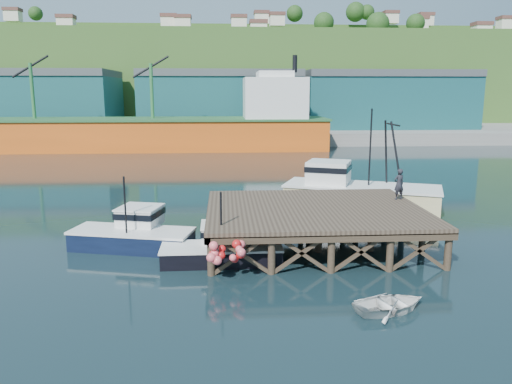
{
  "coord_description": "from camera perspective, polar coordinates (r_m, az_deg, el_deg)",
  "views": [
    {
      "loc": [
        0.49,
        -27.04,
        8.5
      ],
      "look_at": [
        2.34,
        2.0,
        2.63
      ],
      "focal_mm": 35.0,
      "sensor_mm": 36.0,
      "label": 1
    }
  ],
  "objects": [
    {
      "name": "warehouse_left",
      "position": [
        98.67,
        -25.07,
        9.19
      ],
      "size": [
        32.0,
        16.0,
        9.0
      ],
      "primitive_type": "cube",
      "color": "#1A5257",
      "rests_on": "far_quay"
    },
    {
      "name": "cargo_ship",
      "position": [
        75.75,
        -10.51,
        7.29
      ],
      "size": [
        55.5,
        10.0,
        13.75
      ],
      "color": "orange",
      "rests_on": "ground"
    },
    {
      "name": "warehouse_right",
      "position": [
        96.68,
        14.34,
        9.88
      ],
      "size": [
        30.0,
        16.0,
        9.0
      ],
      "primitive_type": "cube",
      "color": "#1A5257",
      "rests_on": "far_quay"
    },
    {
      "name": "hillside",
      "position": [
        127.07,
        -3.96,
        12.51
      ],
      "size": [
        220.0,
        50.0,
        22.0
      ],
      "primitive_type": "cube",
      "color": "#2D511E",
      "rests_on": "ground"
    },
    {
      "name": "ground",
      "position": [
        28.35,
        -4.49,
        -6.07
      ],
      "size": [
        300.0,
        300.0,
        0.0
      ],
      "primitive_type": "plane",
      "color": "black",
      "rests_on": "ground"
    },
    {
      "name": "dockworker",
      "position": [
        31.03,
        16.02,
        0.87
      ],
      "size": [
        0.79,
        0.64,
        1.87
      ],
      "primitive_type": "imported",
      "rotation": [
        0.0,
        0.0,
        3.46
      ],
      "color": "black",
      "rests_on": "wharf"
    },
    {
      "name": "dinghy",
      "position": [
        20.76,
        15.1,
        -12.24
      ],
      "size": [
        3.47,
        2.89,
        0.62
      ],
      "primitive_type": "imported",
      "rotation": [
        0.0,
        0.0,
        1.85
      ],
      "color": "white",
      "rests_on": "ground"
    },
    {
      "name": "far_quay",
      "position": [
        97.33,
        -3.95,
        6.96
      ],
      "size": [
        160.0,
        40.0,
        2.0
      ],
      "primitive_type": "cube",
      "color": "gray",
      "rests_on": "ground"
    },
    {
      "name": "trawler",
      "position": [
        36.71,
        11.61,
        0.2
      ],
      "size": [
        11.62,
        7.69,
        7.34
      ],
      "rotation": [
        0.0,
        0.0,
        -0.38
      ],
      "color": "beige",
      "rests_on": "ground"
    },
    {
      "name": "warehouse_mid",
      "position": [
        92.06,
        -4.01,
        10.14
      ],
      "size": [
        28.0,
        16.0,
        9.0
      ],
      "primitive_type": "cube",
      "color": "#1A5257",
      "rests_on": "far_quay"
    },
    {
      "name": "boat_navy",
      "position": [
        28.46,
        -13.74,
        -4.55
      ],
      "size": [
        7.03,
        4.46,
        4.15
      ],
      "rotation": [
        0.0,
        0.0,
        -0.24
      ],
      "color": "#0E1833",
      "rests_on": "ground"
    },
    {
      "name": "boat_black",
      "position": [
        25.6,
        -3.97,
        -6.38
      ],
      "size": [
        6.11,
        5.17,
        3.76
      ],
      "rotation": [
        0.0,
        0.0,
        0.01
      ],
      "color": "black",
      "rests_on": "ground"
    },
    {
      "name": "wharf",
      "position": [
        28.09,
        6.74,
        -2.17
      ],
      "size": [
        12.0,
        10.0,
        2.62
      ],
      "color": "brown",
      "rests_on": "ground"
    }
  ]
}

